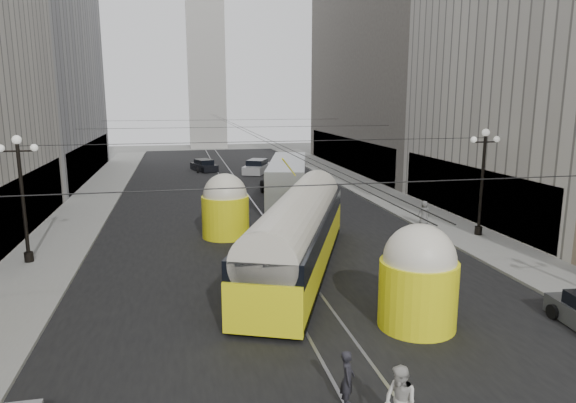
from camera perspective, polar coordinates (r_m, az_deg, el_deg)
name	(u,v)px	position (r m, az deg, el deg)	size (l,w,h in m)	color
road	(242,200)	(42.62, -5.12, 0.19)	(20.00, 85.00, 0.02)	black
sidewalk_left	(96,197)	(46.30, -20.57, 0.50)	(4.00, 72.00, 0.15)	gray
sidewalk_right	(365,187)	(48.79, 8.50, 1.63)	(4.00, 72.00, 0.15)	gray
rail_left	(233,200)	(42.54, -6.12, 0.15)	(0.12, 85.00, 0.04)	gray
rail_right	(251,199)	(42.72, -4.12, 0.23)	(0.12, 85.00, 0.04)	gray
building_left_far	(18,35)	(59.28, -27.81, 16.01)	(12.60, 28.60, 28.60)	#999999
building_right_far	(398,26)	(62.75, 12.17, 18.55)	(12.60, 32.60, 32.60)	#514C47
distant_tower	(206,57)	(89.40, -9.14, 15.59)	(6.00, 6.00, 31.36)	#B2AFA8
lamppost_left_mid	(22,192)	(28.45, -27.45, 0.97)	(1.86, 0.44, 6.37)	black
lamppost_right_mid	(482,176)	(32.53, 20.80, 2.68)	(1.86, 0.44, 6.37)	black
catenary	(244,129)	(40.89, -4.92, 8.04)	(25.00, 72.00, 0.23)	black
streetcar	(298,233)	(24.73, 1.12, -3.47)	(8.57, 16.80, 3.93)	#FCF615
city_bus	(288,179)	(41.43, -0.02, 2.48)	(5.86, 13.59, 3.34)	#B5B9BB
sedan_white_far	(257,167)	(57.44, -3.46, 3.84)	(3.90, 5.34, 1.56)	#BDBDBD
sedan_dark_far	(204,166)	(60.01, -9.31, 3.95)	(3.10, 4.60, 1.35)	black
pedestrian_crossing_a	(347,379)	(14.77, 6.62, -19.00)	(0.59, 0.39, 1.63)	black
pedestrian_crossing_b	(400,402)	(13.82, 12.34, -20.96)	(0.91, 0.71, 1.87)	beige
pedestrian_sidewalk_right	(424,213)	(34.53, 14.88, -1.22)	(0.77, 0.47, 1.58)	slate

